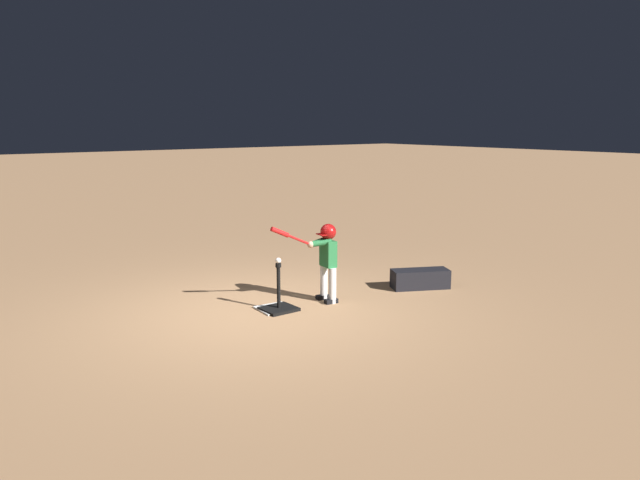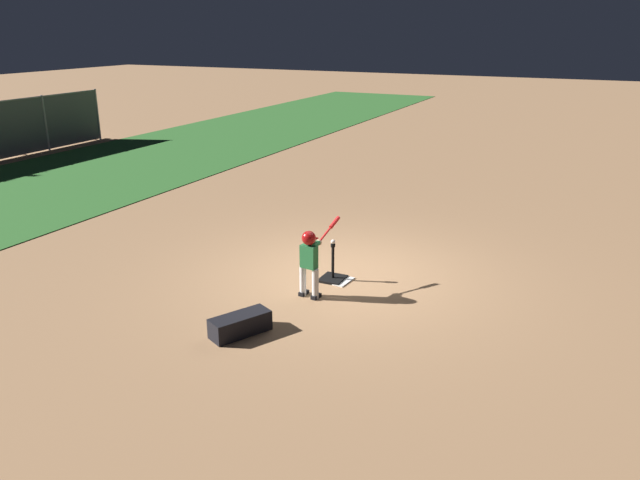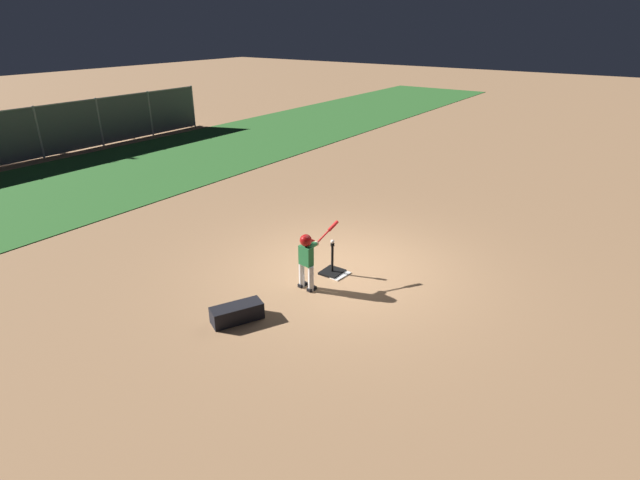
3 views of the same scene
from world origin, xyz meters
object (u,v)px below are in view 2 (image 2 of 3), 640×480
object	(u,v)px
baseball	(333,242)
bleachers_center	(27,128)
batter_child	(310,255)
equipment_bag	(240,324)
batting_tee	(333,275)

from	to	relation	value
baseball	bleachers_center	size ratio (longest dim) A/B	0.02
batter_child	bleachers_center	bearing A→B (deg)	63.46
batter_child	equipment_bag	world-z (taller)	batter_child
equipment_bag	baseball	bearing A→B (deg)	18.24
equipment_bag	bleachers_center	bearing A→B (deg)	85.22
baseball	equipment_bag	size ratio (longest dim) A/B	0.09
baseball	bleachers_center	xyz separation A→B (m)	(6.67, 14.88, -0.07)
batter_child	baseball	size ratio (longest dim) A/B	14.95
baseball	equipment_bag	xyz separation A→B (m)	(-2.28, 0.35, -0.53)
batter_child	baseball	world-z (taller)	batter_child
batter_child	baseball	distance (m)	0.75
batting_tee	equipment_bag	size ratio (longest dim) A/B	0.75
batting_tee	bleachers_center	bearing A→B (deg)	65.87
batting_tee	batter_child	world-z (taller)	batter_child
bleachers_center	equipment_bag	xyz separation A→B (m)	(-8.95, -14.54, -0.46)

